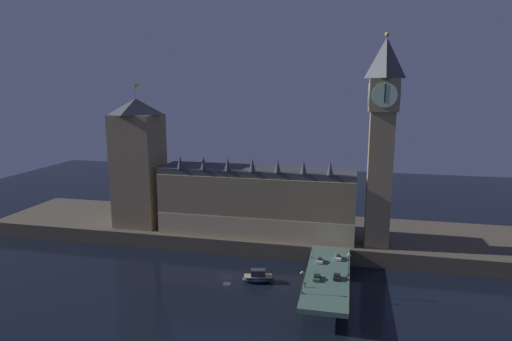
{
  "coord_description": "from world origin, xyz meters",
  "views": [
    {
      "loc": [
        38.57,
        -128.69,
        62.01
      ],
      "look_at": [
        5.67,
        20.0,
        32.81
      ],
      "focal_mm": 30.0,
      "sensor_mm": 36.0,
      "label": 1
    }
  ],
  "objects_px": {
    "victoria_tower": "(139,162)",
    "car_southbound_lead": "(337,277)",
    "pedestrian_near_rail": "(305,284)",
    "boat_upstream": "(258,277)",
    "pedestrian_mid_walk": "(347,277)",
    "car_southbound_trail": "(338,257)",
    "clock_tower": "(382,137)",
    "car_northbound_trail": "(317,277)",
    "street_lamp_mid": "(349,262)",
    "street_lamp_near": "(302,280)",
    "pedestrian_far_rail": "(312,256)",
    "car_northbound_lead": "(320,260)"
  },
  "relations": [
    {
      "from": "victoria_tower",
      "to": "car_southbound_lead",
      "type": "distance_m",
      "value": 94.37
    },
    {
      "from": "pedestrian_near_rail",
      "to": "boat_upstream",
      "type": "height_order",
      "value": "pedestrian_near_rail"
    },
    {
      "from": "pedestrian_mid_walk",
      "to": "victoria_tower",
      "type": "bearing_deg",
      "value": 155.62
    },
    {
      "from": "car_southbound_trail",
      "to": "victoria_tower",
      "type": "bearing_deg",
      "value": 164.3
    },
    {
      "from": "clock_tower",
      "to": "car_northbound_trail",
      "type": "relative_size",
      "value": 16.79
    },
    {
      "from": "street_lamp_mid",
      "to": "street_lamp_near",
      "type": "bearing_deg",
      "value": -129.96
    },
    {
      "from": "car_northbound_trail",
      "to": "pedestrian_near_rail",
      "type": "xyz_separation_m",
      "value": [
        -2.88,
        -5.93,
        0.32
      ]
    },
    {
      "from": "street_lamp_mid",
      "to": "pedestrian_far_rail",
      "type": "bearing_deg",
      "value": 137.31
    },
    {
      "from": "clock_tower",
      "to": "car_southbound_lead",
      "type": "distance_m",
      "value": 52.6
    },
    {
      "from": "clock_tower",
      "to": "street_lamp_near",
      "type": "distance_m",
      "value": 61.16
    },
    {
      "from": "car_southbound_trail",
      "to": "street_lamp_mid",
      "type": "bearing_deg",
      "value": -74.72
    },
    {
      "from": "victoria_tower",
      "to": "car_southbound_lead",
      "type": "height_order",
      "value": "victoria_tower"
    },
    {
      "from": "car_northbound_lead",
      "to": "car_northbound_trail",
      "type": "distance_m",
      "value": 12.97
    },
    {
      "from": "pedestrian_mid_walk",
      "to": "clock_tower",
      "type": "bearing_deg",
      "value": 73.76
    },
    {
      "from": "victoria_tower",
      "to": "boat_upstream",
      "type": "bearing_deg",
      "value": -29.05
    },
    {
      "from": "car_northbound_lead",
      "to": "pedestrian_far_rail",
      "type": "xyz_separation_m",
      "value": [
        -2.88,
        2.84,
        0.2
      ]
    },
    {
      "from": "victoria_tower",
      "to": "pedestrian_near_rail",
      "type": "relative_size",
      "value": 33.02
    },
    {
      "from": "clock_tower",
      "to": "car_southbound_trail",
      "type": "distance_m",
      "value": 44.35
    },
    {
      "from": "clock_tower",
      "to": "street_lamp_near",
      "type": "relative_size",
      "value": 11.29
    },
    {
      "from": "pedestrian_far_rail",
      "to": "car_northbound_trail",
      "type": "bearing_deg",
      "value": -79.66
    },
    {
      "from": "pedestrian_mid_walk",
      "to": "boat_upstream",
      "type": "distance_m",
      "value": 29.65
    },
    {
      "from": "clock_tower",
      "to": "pedestrian_near_rail",
      "type": "height_order",
      "value": "clock_tower"
    },
    {
      "from": "victoria_tower",
      "to": "pedestrian_near_rail",
      "type": "height_order",
      "value": "victoria_tower"
    },
    {
      "from": "car_northbound_lead",
      "to": "pedestrian_near_rail",
      "type": "height_order",
      "value": "pedestrian_near_rail"
    },
    {
      "from": "car_northbound_lead",
      "to": "street_lamp_near",
      "type": "bearing_deg",
      "value": -98.16
    },
    {
      "from": "victoria_tower",
      "to": "car_northbound_lead",
      "type": "height_order",
      "value": "victoria_tower"
    },
    {
      "from": "boat_upstream",
      "to": "clock_tower",
      "type": "bearing_deg",
      "value": 35.53
    },
    {
      "from": "car_southbound_trail",
      "to": "pedestrian_mid_walk",
      "type": "xyz_separation_m",
      "value": [
        2.88,
        -15.52,
        0.31
      ]
    },
    {
      "from": "clock_tower",
      "to": "pedestrian_mid_walk",
      "type": "height_order",
      "value": "clock_tower"
    },
    {
      "from": "car_southbound_lead",
      "to": "pedestrian_mid_walk",
      "type": "xyz_separation_m",
      "value": [
        2.88,
        -0.27,
        0.29
      ]
    },
    {
      "from": "clock_tower",
      "to": "car_southbound_lead",
      "type": "relative_size",
      "value": 19.41
    },
    {
      "from": "street_lamp_mid",
      "to": "clock_tower",
      "type": "bearing_deg",
      "value": 72.7
    },
    {
      "from": "pedestrian_near_rail",
      "to": "car_southbound_trail",
      "type": "bearing_deg",
      "value": 69.18
    },
    {
      "from": "car_northbound_lead",
      "to": "pedestrian_near_rail",
      "type": "bearing_deg",
      "value": -98.68
    },
    {
      "from": "pedestrian_near_rail",
      "to": "pedestrian_mid_walk",
      "type": "xyz_separation_m",
      "value": [
        11.53,
        7.22,
        0.05
      ]
    },
    {
      "from": "clock_tower",
      "to": "victoria_tower",
      "type": "xyz_separation_m",
      "value": [
        -95.37,
        4.56,
        -13.34
      ]
    },
    {
      "from": "car_northbound_trail",
      "to": "car_southbound_lead",
      "type": "relative_size",
      "value": 1.16
    },
    {
      "from": "pedestrian_far_rail",
      "to": "street_lamp_mid",
      "type": "height_order",
      "value": "street_lamp_mid"
    },
    {
      "from": "pedestrian_mid_walk",
      "to": "pedestrian_far_rail",
      "type": "xyz_separation_m",
      "value": [
        -11.53,
        14.51,
        -0.15
      ]
    },
    {
      "from": "pedestrian_mid_walk",
      "to": "street_lamp_near",
      "type": "height_order",
      "value": "street_lamp_near"
    },
    {
      "from": "car_northbound_lead",
      "to": "boat_upstream",
      "type": "relative_size",
      "value": 0.35
    },
    {
      "from": "victoria_tower",
      "to": "pedestrian_near_rail",
      "type": "bearing_deg",
      "value": -31.87
    },
    {
      "from": "car_southbound_lead",
      "to": "pedestrian_far_rail",
      "type": "xyz_separation_m",
      "value": [
        -8.65,
        14.24,
        0.14
      ]
    },
    {
      "from": "car_southbound_trail",
      "to": "pedestrian_mid_walk",
      "type": "bearing_deg",
      "value": -79.48
    },
    {
      "from": "car_northbound_trail",
      "to": "pedestrian_mid_walk",
      "type": "height_order",
      "value": "pedestrian_mid_walk"
    },
    {
      "from": "street_lamp_near",
      "to": "clock_tower",
      "type": "bearing_deg",
      "value": 64.26
    },
    {
      "from": "car_northbound_lead",
      "to": "street_lamp_near",
      "type": "relative_size",
      "value": 0.58
    },
    {
      "from": "car_northbound_lead",
      "to": "street_lamp_near",
      "type": "height_order",
      "value": "street_lamp_near"
    },
    {
      "from": "car_northbound_trail",
      "to": "pedestrian_mid_walk",
      "type": "relative_size",
      "value": 2.41
    },
    {
      "from": "car_southbound_lead",
      "to": "car_southbound_trail",
      "type": "relative_size",
      "value": 0.92
    }
  ]
}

